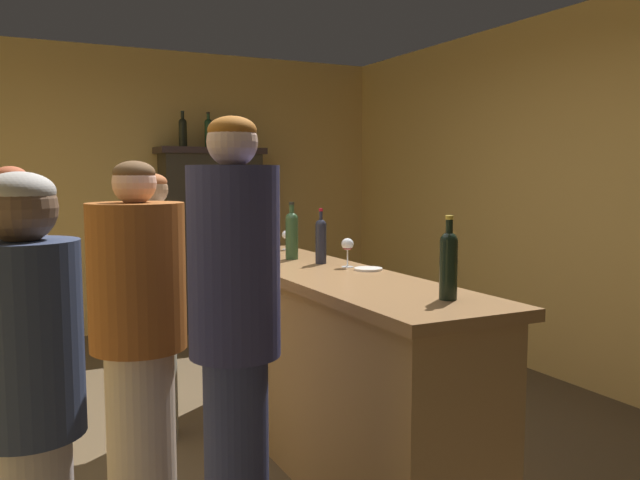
{
  "coord_description": "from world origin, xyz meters",
  "views": [
    {
      "loc": [
        -1.02,
        -3.1,
        1.52
      ],
      "look_at": [
        0.43,
        -0.2,
        1.19
      ],
      "focal_mm": 36.58,
      "sensor_mm": 36.0,
      "label": 1
    }
  ],
  "objects_px": {
    "patron_in_navy": "(29,403)",
    "display_bottle_center": "(234,133)",
    "wine_bottle_rose": "(449,262)",
    "display_bottle_left": "(183,131)",
    "display_cabinet": "(212,236)",
    "patron_by_cabinet": "(16,295)",
    "bar_counter": "(327,366)",
    "cheese_plate": "(368,269)",
    "display_bottle_midleft": "(208,131)",
    "wine_bottle_riesling": "(321,239)",
    "wine_glass_mid": "(287,236)",
    "patron_in_grey": "(235,333)",
    "patron_near_entrance": "(139,337)",
    "flower_arrangement": "(250,231)",
    "wine_bottle_merlot": "(292,233)",
    "wine_glass_front": "(348,246)",
    "patron_tall": "(155,295)"
  },
  "relations": [
    {
      "from": "patron_by_cabinet",
      "to": "cheese_plate",
      "type": "bearing_deg",
      "value": 19.74
    },
    {
      "from": "wine_glass_mid",
      "to": "flower_arrangement",
      "type": "relative_size",
      "value": 0.33
    },
    {
      "from": "wine_glass_mid",
      "to": "wine_bottle_merlot",
      "type": "bearing_deg",
      "value": -110.15
    },
    {
      "from": "patron_in_navy",
      "to": "bar_counter",
      "type": "bearing_deg",
      "value": 19.65
    },
    {
      "from": "display_bottle_left",
      "to": "patron_by_cabinet",
      "type": "distance_m",
      "value": 2.9
    },
    {
      "from": "display_cabinet",
      "to": "wine_glass_mid",
      "type": "distance_m",
      "value": 2.19
    },
    {
      "from": "wine_glass_front",
      "to": "patron_tall",
      "type": "distance_m",
      "value": 1.13
    },
    {
      "from": "wine_bottle_riesling",
      "to": "patron_near_entrance",
      "type": "height_order",
      "value": "patron_near_entrance"
    },
    {
      "from": "wine_bottle_rose",
      "to": "patron_in_navy",
      "type": "relative_size",
      "value": 0.22
    },
    {
      "from": "bar_counter",
      "to": "display_bottle_midleft",
      "type": "xyz_separation_m",
      "value": [
        0.33,
        3.16,
        1.42
      ]
    },
    {
      "from": "patron_by_cabinet",
      "to": "wine_glass_mid",
      "type": "bearing_deg",
      "value": 52.25
    },
    {
      "from": "display_bottle_center",
      "to": "patron_tall",
      "type": "relative_size",
      "value": 0.21
    },
    {
      "from": "wine_glass_mid",
      "to": "bar_counter",
      "type": "bearing_deg",
      "value": -101.53
    },
    {
      "from": "display_bottle_center",
      "to": "bar_counter",
      "type": "bearing_deg",
      "value": -100.61
    },
    {
      "from": "patron_in_navy",
      "to": "display_cabinet",
      "type": "bearing_deg",
      "value": 52.75
    },
    {
      "from": "display_cabinet",
      "to": "wine_glass_front",
      "type": "relative_size",
      "value": 11.21
    },
    {
      "from": "wine_glass_mid",
      "to": "cheese_plate",
      "type": "height_order",
      "value": "wine_glass_mid"
    },
    {
      "from": "bar_counter",
      "to": "wine_bottle_merlot",
      "type": "height_order",
      "value": "wine_bottle_merlot"
    },
    {
      "from": "display_cabinet",
      "to": "display_bottle_center",
      "type": "height_order",
      "value": "display_bottle_center"
    },
    {
      "from": "wine_bottle_merlot",
      "to": "patron_by_cabinet",
      "type": "xyz_separation_m",
      "value": [
        -1.48,
        0.43,
        -0.32
      ]
    },
    {
      "from": "patron_in_navy",
      "to": "display_bottle_center",
      "type": "bearing_deg",
      "value": 49.96
    },
    {
      "from": "wine_glass_mid",
      "to": "patron_in_navy",
      "type": "height_order",
      "value": "patron_in_navy"
    },
    {
      "from": "cheese_plate",
      "to": "patron_by_cabinet",
      "type": "xyz_separation_m",
      "value": [
        -1.66,
        1.02,
        -0.17
      ]
    },
    {
      "from": "wine_glass_mid",
      "to": "patron_by_cabinet",
      "type": "height_order",
      "value": "patron_by_cabinet"
    },
    {
      "from": "display_bottle_center",
      "to": "display_bottle_midleft",
      "type": "bearing_deg",
      "value": 180.0
    },
    {
      "from": "wine_bottle_merlot",
      "to": "patron_in_navy",
      "type": "bearing_deg",
      "value": -135.43
    },
    {
      "from": "wine_bottle_riesling",
      "to": "display_bottle_midleft",
      "type": "height_order",
      "value": "display_bottle_midleft"
    },
    {
      "from": "display_bottle_midleft",
      "to": "patron_by_cabinet",
      "type": "xyz_separation_m",
      "value": [
        -1.78,
        -2.21,
        -1.08
      ]
    },
    {
      "from": "wine_bottle_riesling",
      "to": "patron_near_entrance",
      "type": "xyz_separation_m",
      "value": [
        -1.13,
        -0.58,
        -0.31
      ]
    },
    {
      "from": "display_bottle_left",
      "to": "display_bottle_midleft",
      "type": "height_order",
      "value": "display_bottle_left"
    },
    {
      "from": "patron_by_cabinet",
      "to": "patron_in_navy",
      "type": "relative_size",
      "value": 1.02
    },
    {
      "from": "wine_bottle_rose",
      "to": "patron_in_grey",
      "type": "distance_m",
      "value": 0.9
    },
    {
      "from": "display_cabinet",
      "to": "flower_arrangement",
      "type": "height_order",
      "value": "display_cabinet"
    },
    {
      "from": "display_cabinet",
      "to": "display_bottle_left",
      "type": "bearing_deg",
      "value": -180.0
    },
    {
      "from": "display_bottle_midleft",
      "to": "bar_counter",
      "type": "bearing_deg",
      "value": -95.98
    },
    {
      "from": "wine_glass_mid",
      "to": "display_bottle_midleft",
      "type": "relative_size",
      "value": 0.38
    },
    {
      "from": "wine_bottle_riesling",
      "to": "display_bottle_left",
      "type": "height_order",
      "value": "display_bottle_left"
    },
    {
      "from": "wine_glass_mid",
      "to": "patron_by_cabinet",
      "type": "relative_size",
      "value": 0.08
    },
    {
      "from": "wine_bottle_riesling",
      "to": "wine_glass_mid",
      "type": "xyz_separation_m",
      "value": [
        0.1,
        0.71,
        -0.04
      ]
    },
    {
      "from": "patron_tall",
      "to": "flower_arrangement",
      "type": "bearing_deg",
      "value": 30.47
    },
    {
      "from": "wine_bottle_rose",
      "to": "display_bottle_left",
      "type": "xyz_separation_m",
      "value": [
        -0.0,
        4.06,
        0.76
      ]
    },
    {
      "from": "wine_bottle_rose",
      "to": "patron_in_grey",
      "type": "relative_size",
      "value": 0.2
    },
    {
      "from": "patron_in_grey",
      "to": "patron_near_entrance",
      "type": "bearing_deg",
      "value": 72.84
    },
    {
      "from": "wine_bottle_riesling",
      "to": "patron_by_cabinet",
      "type": "relative_size",
      "value": 0.2
    },
    {
      "from": "wine_bottle_merlot",
      "to": "display_bottle_left",
      "type": "xyz_separation_m",
      "value": [
        0.05,
        2.64,
        0.75
      ]
    },
    {
      "from": "display_cabinet",
      "to": "patron_by_cabinet",
      "type": "distance_m",
      "value": 2.85
    },
    {
      "from": "display_bottle_midleft",
      "to": "patron_in_grey",
      "type": "distance_m",
      "value": 4.23
    },
    {
      "from": "display_bottle_midleft",
      "to": "patron_in_grey",
      "type": "xyz_separation_m",
      "value": [
        -1.11,
        -3.96,
        -0.98
      ]
    },
    {
      "from": "display_cabinet",
      "to": "patron_by_cabinet",
      "type": "height_order",
      "value": "display_cabinet"
    },
    {
      "from": "patron_near_entrance",
      "to": "patron_in_navy",
      "type": "height_order",
      "value": "patron_near_entrance"
    }
  ]
}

